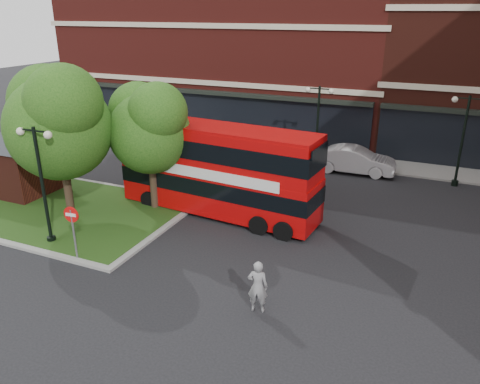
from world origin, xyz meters
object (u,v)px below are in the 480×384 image
at_px(bus, 218,164).
at_px(car_white, 355,160).
at_px(woman, 258,286).
at_px(car_silver, 244,141).

bearing_deg(bus, car_white, 65.84).
bearing_deg(bus, woman, -49.64).
relative_size(woman, car_white, 0.38).
height_order(bus, car_white, bus).
distance_m(woman, car_white, 15.22).
relative_size(woman, car_silver, 0.43).
distance_m(woman, car_silver, 18.37).
bearing_deg(bus, car_silver, 111.50).
distance_m(bus, woman, 8.19).
xyz_separation_m(woman, car_silver, (-7.61, 16.71, -0.19)).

